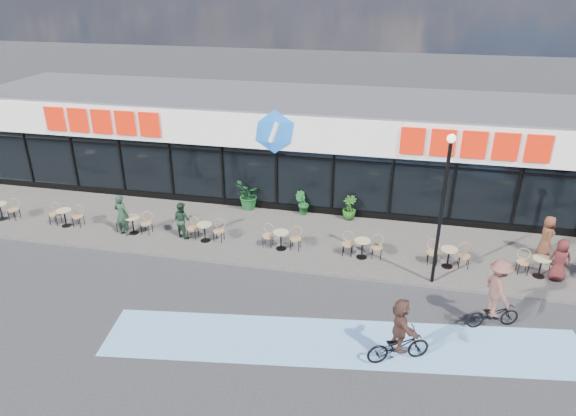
{
  "coord_description": "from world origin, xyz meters",
  "views": [
    {
      "loc": [
        5.0,
        -13.59,
        9.89
      ],
      "look_at": [
        1.28,
        3.5,
        1.85
      ],
      "focal_mm": 32.0,
      "sensor_mm": 36.0,
      "label": 1
    }
  ],
  "objects_px": {
    "lamp_post": "(443,199)",
    "potted_plant_left": "(249,195)",
    "potted_plant_mid": "(302,203)",
    "cyclist_a": "(399,336)",
    "pedestrian_b": "(547,236)",
    "pedestrian_c": "(560,260)",
    "potted_plant_right": "(349,208)",
    "cyclist_b": "(496,297)",
    "patron_right": "(182,220)",
    "bistro_set_0": "(2,209)",
    "patron_left": "(122,215)"
  },
  "relations": [
    {
      "from": "potted_plant_mid",
      "to": "patron_left",
      "type": "xyz_separation_m",
      "value": [
        -6.77,
        -3.44,
        0.34
      ]
    },
    {
      "from": "patron_right",
      "to": "pedestrian_b",
      "type": "distance_m",
      "value": 14.07
    },
    {
      "from": "potted_plant_mid",
      "to": "pedestrian_b",
      "type": "xyz_separation_m",
      "value": [
        9.64,
        -1.6,
        0.27
      ]
    },
    {
      "from": "lamp_post",
      "to": "cyclist_b",
      "type": "height_order",
      "value": "lamp_post"
    },
    {
      "from": "potted_plant_mid",
      "to": "pedestrian_b",
      "type": "relative_size",
      "value": 0.67
    },
    {
      "from": "patron_right",
      "to": "pedestrian_c",
      "type": "xyz_separation_m",
      "value": [
        14.02,
        -0.25,
        0.02
      ]
    },
    {
      "from": "cyclist_b",
      "to": "bistro_set_0",
      "type": "bearing_deg",
      "value": 170.62
    },
    {
      "from": "patron_right",
      "to": "potted_plant_left",
      "type": "bearing_deg",
      "value": -98.44
    },
    {
      "from": "potted_plant_right",
      "to": "pedestrian_c",
      "type": "distance_m",
      "value": 8.29
    },
    {
      "from": "pedestrian_c",
      "to": "cyclist_a",
      "type": "bearing_deg",
      "value": 47.0
    },
    {
      "from": "bistro_set_0",
      "to": "potted_plant_mid",
      "type": "bearing_deg",
      "value": 14.06
    },
    {
      "from": "potted_plant_mid",
      "to": "potted_plant_right",
      "type": "xyz_separation_m",
      "value": [
        2.08,
        -0.04,
        -0.0
      ]
    },
    {
      "from": "potted_plant_mid",
      "to": "cyclist_a",
      "type": "relative_size",
      "value": 0.53
    },
    {
      "from": "lamp_post",
      "to": "potted_plant_left",
      "type": "bearing_deg",
      "value": 150.68
    },
    {
      "from": "potted_plant_left",
      "to": "potted_plant_mid",
      "type": "distance_m",
      "value": 2.47
    },
    {
      "from": "bistro_set_0",
      "to": "cyclist_b",
      "type": "relative_size",
      "value": 0.66
    },
    {
      "from": "bistro_set_0",
      "to": "patron_right",
      "type": "height_order",
      "value": "patron_right"
    },
    {
      "from": "patron_left",
      "to": "patron_right",
      "type": "xyz_separation_m",
      "value": [
        2.43,
        0.34,
        -0.12
      ]
    },
    {
      "from": "lamp_post",
      "to": "patron_right",
      "type": "distance_m",
      "value": 10.16
    },
    {
      "from": "potted_plant_right",
      "to": "pedestrian_c",
      "type": "bearing_deg",
      "value": -23.54
    },
    {
      "from": "cyclist_b",
      "to": "potted_plant_left",
      "type": "bearing_deg",
      "value": 145.97
    },
    {
      "from": "bistro_set_0",
      "to": "patron_left",
      "type": "distance_m",
      "value": 5.93
    },
    {
      "from": "cyclist_a",
      "to": "bistro_set_0",
      "type": "bearing_deg",
      "value": 162.34
    },
    {
      "from": "patron_right",
      "to": "cyclist_a",
      "type": "relative_size",
      "value": 0.75
    },
    {
      "from": "bistro_set_0",
      "to": "patron_left",
      "type": "relative_size",
      "value": 0.88
    },
    {
      "from": "lamp_post",
      "to": "potted_plant_left",
      "type": "height_order",
      "value": "lamp_post"
    },
    {
      "from": "pedestrian_b",
      "to": "pedestrian_c",
      "type": "relative_size",
      "value": 1.03
    },
    {
      "from": "potted_plant_mid",
      "to": "cyclist_a",
      "type": "height_order",
      "value": "cyclist_a"
    },
    {
      "from": "potted_plant_right",
      "to": "lamp_post",
      "type": "bearing_deg",
      "value": -52.37
    },
    {
      "from": "potted_plant_mid",
      "to": "patron_right",
      "type": "bearing_deg",
      "value": -144.4
    },
    {
      "from": "patron_right",
      "to": "pedestrian_c",
      "type": "height_order",
      "value": "pedestrian_c"
    },
    {
      "from": "patron_left",
      "to": "cyclist_a",
      "type": "bearing_deg",
      "value": 163.62
    },
    {
      "from": "potted_plant_left",
      "to": "cyclist_a",
      "type": "height_order",
      "value": "cyclist_a"
    },
    {
      "from": "potted_plant_left",
      "to": "lamp_post",
      "type": "bearing_deg",
      "value": -29.32
    },
    {
      "from": "potted_plant_left",
      "to": "potted_plant_right",
      "type": "distance_m",
      "value": 4.56
    },
    {
      "from": "potted_plant_mid",
      "to": "potted_plant_right",
      "type": "distance_m",
      "value": 2.08
    },
    {
      "from": "patron_right",
      "to": "cyclist_b",
      "type": "height_order",
      "value": "cyclist_b"
    },
    {
      "from": "potted_plant_left",
      "to": "pedestrian_c",
      "type": "distance_m",
      "value": 12.62
    },
    {
      "from": "patron_left",
      "to": "patron_right",
      "type": "bearing_deg",
      "value": -163.64
    },
    {
      "from": "cyclist_b",
      "to": "pedestrian_b",
      "type": "bearing_deg",
      "value": 62.71
    },
    {
      "from": "patron_left",
      "to": "cyclist_a",
      "type": "distance_m",
      "value": 12.27
    },
    {
      "from": "potted_plant_right",
      "to": "pedestrian_b",
      "type": "xyz_separation_m",
      "value": [
        7.56,
        -1.56,
        0.27
      ]
    },
    {
      "from": "potted_plant_mid",
      "to": "pedestrian_c",
      "type": "xyz_separation_m",
      "value": [
        9.68,
        -3.35,
        0.24
      ]
    },
    {
      "from": "potted_plant_left",
      "to": "cyclist_a",
      "type": "relative_size",
      "value": 0.66
    },
    {
      "from": "lamp_post",
      "to": "cyclist_a",
      "type": "xyz_separation_m",
      "value": [
        -1.09,
        -4.2,
        -2.39
      ]
    },
    {
      "from": "potted_plant_right",
      "to": "cyclist_b",
      "type": "bearing_deg",
      "value": -51.72
    },
    {
      "from": "potted_plant_left",
      "to": "cyclist_b",
      "type": "xyz_separation_m",
      "value": [
        9.61,
        -6.49,
        0.29
      ]
    },
    {
      "from": "potted_plant_right",
      "to": "cyclist_b",
      "type": "distance_m",
      "value": 8.17
    },
    {
      "from": "bistro_set_0",
      "to": "pedestrian_b",
      "type": "relative_size",
      "value": 0.96
    },
    {
      "from": "pedestrian_b",
      "to": "patron_right",
      "type": "bearing_deg",
      "value": 92.77
    }
  ]
}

